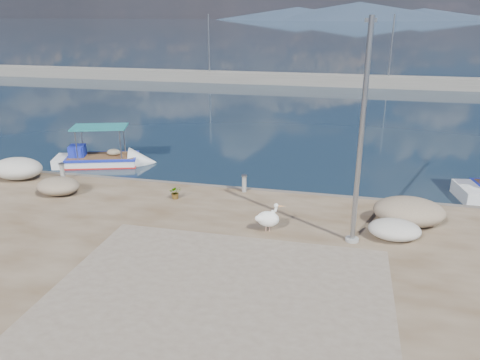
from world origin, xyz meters
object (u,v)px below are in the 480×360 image
lamp_post (361,143)px  bollard_near (244,183)px  boat_left (102,161)px  pelican (268,218)px

lamp_post → bollard_near: lamp_post is taller
boat_left → bollard_near: (8.46, -3.48, 0.71)m
pelican → bollard_near: bearing=90.7°
boat_left → pelican: (10.08, -6.96, 0.79)m
pelican → lamp_post: lamp_post is taller
boat_left → bollard_near: size_ratio=7.10×
lamp_post → boat_left: bearing=151.4°
bollard_near → boat_left: bearing=157.7°
boat_left → pelican: boat_left is taller
boat_left → lamp_post: bearing=-46.1°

